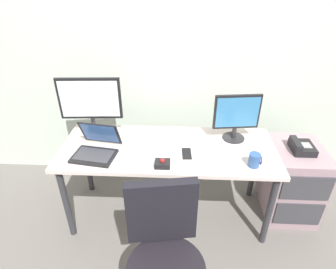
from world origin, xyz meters
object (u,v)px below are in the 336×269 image
(file_cabinet, at_px, (292,181))
(laptop, at_px, (96,147))
(trackball_mouse, at_px, (163,163))
(coffee_mug, at_px, (255,160))
(office_chair, at_px, (165,267))
(cell_phone, at_px, (187,154))
(keyboard, at_px, (150,150))
(desk_phone, at_px, (301,147))
(monitor_side, at_px, (237,116))
(monitor_main, at_px, (90,102))

(file_cabinet, xyz_separation_m, laptop, (-1.62, -0.21, 0.44))
(trackball_mouse, relative_size, coffee_mug, 1.08)
(coffee_mug, bearing_deg, office_chair, -132.87)
(cell_phone, bearing_deg, keyboard, 172.54)
(desk_phone, bearing_deg, file_cabinet, 63.22)
(desk_phone, relative_size, monitor_side, 0.51)
(file_cabinet, bearing_deg, laptop, -172.62)
(laptop, xyz_separation_m, trackball_mouse, (0.51, -0.14, -0.03))
(monitor_side, bearing_deg, cell_phone, -147.80)
(file_cabinet, distance_m, laptop, 1.69)
(monitor_side, xyz_separation_m, coffee_mug, (0.09, -0.37, -0.16))
(file_cabinet, xyz_separation_m, coffee_mug, (-0.45, -0.31, 0.43))
(office_chair, bearing_deg, file_cabinet, 42.26)
(monitor_main, bearing_deg, keyboard, -26.32)
(office_chair, distance_m, monitor_main, 1.35)
(trackball_mouse, bearing_deg, laptop, 165.10)
(trackball_mouse, bearing_deg, keyboard, 121.75)
(monitor_main, bearing_deg, laptop, -71.69)
(office_chair, height_order, monitor_main, monitor_main)
(desk_phone, distance_m, laptop, 1.62)
(monitor_side, distance_m, coffee_mug, 0.41)
(laptop, distance_m, trackball_mouse, 0.53)
(monitor_main, bearing_deg, coffee_mug, -17.14)
(monitor_side, relative_size, cell_phone, 2.74)
(desk_phone, xyz_separation_m, cell_phone, (-0.92, -0.17, 0.02))
(file_cabinet, height_order, laptop, laptop)
(keyboard, bearing_deg, file_cabinet, 7.88)
(coffee_mug, xyz_separation_m, cell_phone, (-0.48, 0.12, -0.05))
(keyboard, bearing_deg, monitor_main, 153.68)
(desk_phone, height_order, monitor_side, monitor_side)
(desk_phone, distance_m, monitor_side, 0.59)
(cell_phone, bearing_deg, file_cabinet, 8.04)
(office_chair, bearing_deg, cell_phone, 80.98)
(trackball_mouse, bearing_deg, coffee_mug, 3.07)
(office_chair, relative_size, cell_phone, 6.83)
(file_cabinet, bearing_deg, cell_phone, -168.57)
(laptop, xyz_separation_m, cell_phone, (0.69, 0.02, -0.05))
(monitor_side, bearing_deg, trackball_mouse, -144.45)
(office_chair, relative_size, monitor_side, 2.49)
(keyboard, xyz_separation_m, cell_phone, (0.28, -0.02, -0.01))
(monitor_side, relative_size, trackball_mouse, 3.54)
(monitor_side, xyz_separation_m, trackball_mouse, (-0.56, -0.40, -0.19))
(file_cabinet, relative_size, monitor_main, 1.32)
(file_cabinet, bearing_deg, coffee_mug, -145.58)
(monitor_side, height_order, coffee_mug, monitor_side)
(desk_phone, distance_m, monitor_main, 1.73)
(keyboard, distance_m, coffee_mug, 0.78)
(monitor_main, distance_m, coffee_mug, 1.34)
(keyboard, bearing_deg, desk_phone, 7.16)
(monitor_main, distance_m, keyboard, 0.62)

